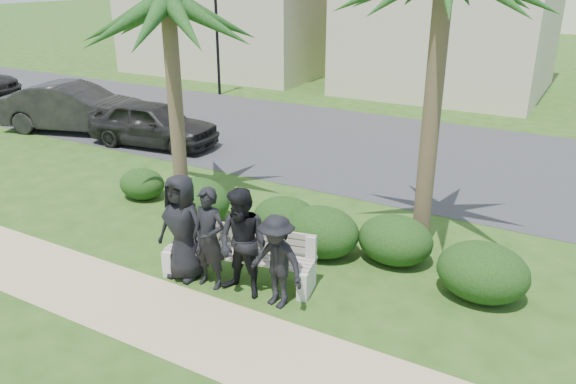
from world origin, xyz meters
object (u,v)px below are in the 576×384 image
object	(u,v)px
palm_left	(168,6)
car_a	(153,124)
man_c	(243,244)
man_d	(277,262)
park_bench	(239,258)
man_a	(182,227)
street_lamp	(217,23)
man_b	(209,238)
car_b	(75,108)

from	to	relation	value
palm_left	car_a	distance (m)	6.01
man_c	man_d	size ratio (longest dim) A/B	1.19
park_bench	man_c	bearing A→B (deg)	-58.55
man_a	street_lamp	bearing A→B (deg)	124.59
man_a	man_d	bearing A→B (deg)	1.19
man_b	man_c	size ratio (longest dim) A/B	0.95
man_a	man_c	distance (m)	1.20
street_lamp	man_b	distance (m)	15.77
man_c	man_a	bearing A→B (deg)	-176.19
street_lamp	park_bench	distance (m)	15.73
man_b	palm_left	distance (m)	5.04
car_a	street_lamp	bearing A→B (deg)	13.88
street_lamp	man_d	xyz separation A→B (m)	(10.38, -12.67, -2.18)
park_bench	man_d	size ratio (longest dim) A/B	1.76
man_d	palm_left	world-z (taller)	palm_left
car_a	man_a	bearing A→B (deg)	-141.48
man_d	car_a	world-z (taller)	man_d
man_a	car_a	xyz separation A→B (m)	(-5.82, 5.65, -0.25)
man_d	man_c	bearing A→B (deg)	-170.47
street_lamp	car_b	xyz separation A→B (m)	(-0.61, -7.06, -2.17)
man_a	car_a	size ratio (longest dim) A/B	0.47
street_lamp	park_bench	size ratio (longest dim) A/B	1.59
street_lamp	car_a	xyz separation A→B (m)	(2.73, -7.04, -2.27)
palm_left	man_b	bearing A→B (deg)	-42.96
man_b	park_bench	bearing A→B (deg)	49.75
man_d	car_a	bearing A→B (deg)	153.61
street_lamp	man_b	world-z (taller)	street_lamp
park_bench	car_a	size ratio (longest dim) A/B	0.68
man_b	car_b	xyz separation A→B (m)	(-9.73, 5.64, -0.09)
man_c	man_d	distance (m)	0.64
man_a	car_a	distance (m)	8.12
man_d	car_a	size ratio (longest dim) A/B	0.39
street_lamp	man_a	distance (m)	15.44
palm_left	car_b	size ratio (longest dim) A/B	1.11
street_lamp	park_bench	world-z (taller)	street_lamp
park_bench	man_c	xyz separation A→B (m)	(0.32, -0.34, 0.50)
man_a	man_b	world-z (taller)	man_a
street_lamp	car_b	world-z (taller)	street_lamp
street_lamp	man_a	world-z (taller)	street_lamp
street_lamp	car_a	bearing A→B (deg)	-68.77
man_d	car_a	distance (m)	9.50
park_bench	man_b	distance (m)	0.68
man_d	palm_left	xyz separation A→B (m)	(-3.98, 2.50, 3.50)
street_lamp	palm_left	bearing A→B (deg)	-57.82
man_a	palm_left	bearing A→B (deg)	131.18
man_b	man_a	bearing A→B (deg)	179.10
palm_left	car_a	world-z (taller)	palm_left
park_bench	car_b	size ratio (longest dim) A/B	0.57
man_d	palm_left	size ratio (longest dim) A/B	0.29
man_a	man_b	size ratio (longest dim) A/B	1.07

